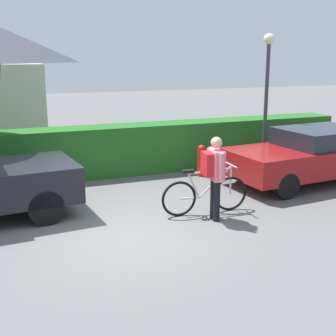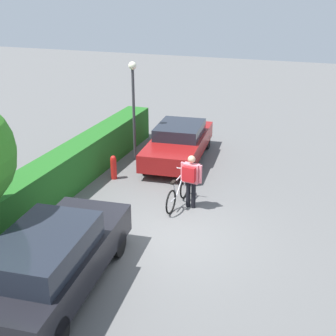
{
  "view_description": "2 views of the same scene",
  "coord_description": "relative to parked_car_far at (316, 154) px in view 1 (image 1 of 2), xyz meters",
  "views": [
    {
      "loc": [
        -2.06,
        -7.36,
        3.06
      ],
      "look_at": [
        1.14,
        0.88,
        0.86
      ],
      "focal_mm": 49.28,
      "sensor_mm": 36.0,
      "label": 1
    },
    {
      "loc": [
        -9.57,
        -3.31,
        6.01
      ],
      "look_at": [
        2.13,
        0.84,
        0.96
      ],
      "focal_mm": 48.56,
      "sensor_mm": 36.0,
      "label": 2
    }
  ],
  "objects": [
    {
      "name": "fire_hydrant",
      "position": [
        -2.37,
        1.48,
        -0.27
      ],
      "size": [
        0.2,
        0.2,
        0.81
      ],
      "color": "red",
      "rests_on": "ground"
    },
    {
      "name": "person_rider",
      "position": [
        -3.53,
        -1.52,
        0.27
      ],
      "size": [
        0.38,
        0.64,
        1.59
      ],
      "color": "black",
      "rests_on": "ground"
    },
    {
      "name": "hedge_row",
      "position": [
        -5.25,
        2.48,
        -0.05
      ],
      "size": [
        14.78,
        0.9,
        1.26
      ],
      "primitive_type": "cube",
      "color": "#205E1F",
      "rests_on": "ground"
    },
    {
      "name": "street_lamp",
      "position": [
        -0.49,
        1.53,
        1.67
      ],
      "size": [
        0.28,
        0.28,
        3.56
      ],
      "color": "#38383D",
      "rests_on": "ground"
    },
    {
      "name": "parked_car_far",
      "position": [
        0.0,
        0.0,
        0.0
      ],
      "size": [
        4.62,
        2.18,
        1.31
      ],
      "color": "maroon",
      "rests_on": "ground"
    },
    {
      "name": "bicycle",
      "position": [
        -3.52,
        -1.14,
        -0.3
      ],
      "size": [
        1.78,
        0.5,
        0.95
      ],
      "color": "black",
      "rests_on": "ground"
    },
    {
      "name": "ground_plane",
      "position": [
        -5.25,
        -1.53,
        -0.68
      ],
      "size": [
        60.0,
        60.0,
        0.0
      ],
      "primitive_type": "plane",
      "color": "#5B5B5B"
    }
  ]
}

